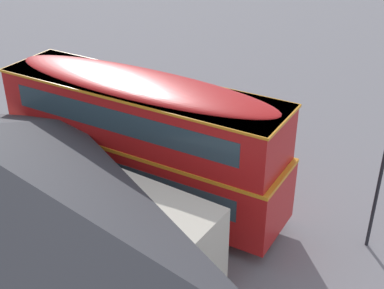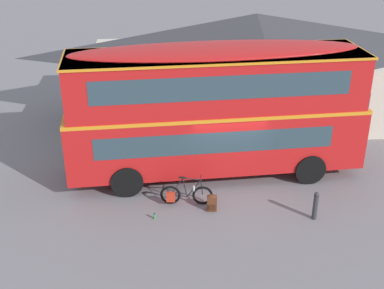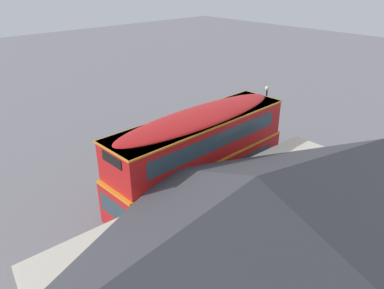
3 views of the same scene
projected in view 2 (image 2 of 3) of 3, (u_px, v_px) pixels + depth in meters
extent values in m
plane|color=slate|center=(226.00, 182.00, 18.07)|extent=(120.00, 120.00, 0.00)
cylinder|color=black|center=(289.00, 141.00, 19.94)|extent=(1.11, 0.30, 1.10)
cylinder|color=black|center=(310.00, 169.00, 17.81)|extent=(1.11, 0.30, 1.10)
cylinder|color=black|center=(126.00, 150.00, 19.14)|extent=(1.11, 0.30, 1.10)
cylinder|color=black|center=(127.00, 181.00, 17.02)|extent=(1.11, 0.30, 1.10)
cube|color=red|center=(215.00, 135.00, 18.06)|extent=(10.42, 2.73, 2.10)
cube|color=orange|center=(215.00, 107.00, 17.59)|extent=(10.44, 2.75, 0.12)
cube|color=red|center=(216.00, 80.00, 17.17)|extent=(10.10, 2.67, 1.90)
ellipsoid|color=red|center=(217.00, 51.00, 16.73)|extent=(9.90, 2.62, 0.36)
cube|color=#2D424C|center=(353.00, 121.00, 18.59)|extent=(0.11, 2.05, 0.90)
cube|color=black|center=(358.00, 60.00, 17.57)|extent=(0.09, 1.38, 0.44)
cube|color=#2D424C|center=(216.00, 143.00, 16.80)|extent=(8.08, 0.22, 0.76)
cube|color=#2D424C|center=(223.00, 88.00, 16.02)|extent=(8.50, 0.23, 0.80)
cube|color=#2D424C|center=(204.00, 115.00, 19.01)|extent=(8.08, 0.22, 0.76)
cube|color=#2D424C|center=(210.00, 66.00, 18.19)|extent=(8.50, 0.23, 0.80)
cube|color=orange|center=(217.00, 54.00, 16.78)|extent=(10.21, 2.76, 0.08)
torus|color=black|center=(203.00, 195.00, 16.60)|extent=(0.68, 0.18, 0.68)
torus|color=black|center=(170.00, 195.00, 16.63)|extent=(0.68, 0.18, 0.68)
cylinder|color=#B2B2B7|center=(203.00, 195.00, 16.60)|extent=(0.06, 0.11, 0.05)
cylinder|color=#B2B2B7|center=(170.00, 195.00, 16.63)|extent=(0.06, 0.11, 0.05)
cylinder|color=black|center=(194.00, 188.00, 16.49)|extent=(0.48, 0.10, 0.67)
cylinder|color=black|center=(192.00, 179.00, 16.35)|extent=(0.59, 0.12, 0.09)
cylinder|color=black|center=(185.00, 188.00, 16.49)|extent=(0.18, 0.06, 0.70)
cylinder|color=black|center=(179.00, 196.00, 16.63)|extent=(0.55, 0.11, 0.09)
cylinder|color=black|center=(177.00, 187.00, 16.48)|extent=(0.43, 0.09, 0.65)
cylinder|color=black|center=(202.00, 188.00, 16.47)|extent=(0.10, 0.05, 0.59)
cylinder|color=black|center=(201.00, 179.00, 16.33)|extent=(0.09, 0.46, 0.03)
ellipsoid|color=black|center=(182.00, 177.00, 16.33)|extent=(0.27, 0.14, 0.06)
cube|color=red|center=(171.00, 197.00, 16.47)|extent=(0.30, 0.18, 0.32)
cylinder|color=silver|center=(194.00, 188.00, 16.49)|extent=(0.07, 0.07, 0.18)
cube|color=#592D19|center=(212.00, 203.00, 16.31)|extent=(0.34, 0.26, 0.52)
ellipsoid|color=#592D19|center=(212.00, 196.00, 16.20)|extent=(0.32, 0.25, 0.10)
cube|color=#3E2011|center=(212.00, 208.00, 16.23)|extent=(0.22, 0.07, 0.18)
cylinder|color=black|center=(214.00, 201.00, 16.42)|extent=(0.04, 0.04, 0.42)
cylinder|color=black|center=(209.00, 201.00, 16.42)|extent=(0.04, 0.04, 0.42)
cylinder|color=green|center=(155.00, 216.00, 15.93)|extent=(0.07, 0.07, 0.18)
cylinder|color=black|center=(154.00, 214.00, 15.89)|extent=(0.04, 0.04, 0.03)
cube|color=beige|center=(253.00, 85.00, 23.25)|extent=(14.73, 6.89, 2.95)
pyramid|color=#38383D|center=(256.00, 34.00, 22.23)|extent=(15.15, 7.31, 1.76)
cube|color=#3D2319|center=(267.00, 120.00, 20.54)|extent=(1.10, 0.08, 2.10)
cube|color=#2D424C|center=(178.00, 110.00, 20.02)|extent=(1.10, 0.08, 0.90)
cube|color=#2D424C|center=(356.00, 104.00, 20.56)|extent=(1.10, 0.08, 0.90)
cylinder|color=#333338|center=(315.00, 207.00, 15.80)|extent=(0.16, 0.16, 0.85)
sphere|color=#333338|center=(317.00, 194.00, 15.60)|extent=(0.16, 0.16, 0.16)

